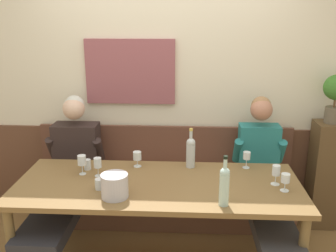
{
  "coord_description": "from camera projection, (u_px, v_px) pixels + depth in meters",
  "views": [
    {
      "loc": [
        0.22,
        -2.57,
        2.02
      ],
      "look_at": [
        0.06,
        0.44,
        1.11
      ],
      "focal_mm": 40.62,
      "sensor_mm": 36.0,
      "label": 1
    }
  ],
  "objects": [
    {
      "name": "water_tumbler_left",
      "position": [
        87.0,
        164.0,
        3.17
      ],
      "size": [
        0.06,
        0.06,
        0.09
      ],
      "primitive_type": "cylinder",
      "color": "silver",
      "rests_on": "dining_table"
    },
    {
      "name": "potted_plant",
      "position": [
        336.0,
        94.0,
        3.41
      ],
      "size": [
        0.23,
        0.23,
        0.45
      ],
      "color": "brown",
      "rests_on": "corner_pedestal"
    },
    {
      "name": "wine_glass_by_bottle",
      "position": [
        285.0,
        179.0,
        2.77
      ],
      "size": [
        0.07,
        0.07,
        0.13
      ],
      "color": "silver",
      "rests_on": "dining_table"
    },
    {
      "name": "wine_glass_near_bucket",
      "position": [
        98.0,
        163.0,
        3.02
      ],
      "size": [
        0.06,
        0.06,
        0.16
      ],
      "color": "silver",
      "rests_on": "dining_table"
    },
    {
      "name": "corner_pedestal",
      "position": [
        325.0,
        175.0,
        3.64
      ],
      "size": [
        0.28,
        0.28,
        1.04
      ],
      "primitive_type": "cube",
      "color": "brown",
      "rests_on": "ground"
    },
    {
      "name": "dining_table",
      "position": [
        158.0,
        192.0,
        2.95
      ],
      "size": [
        2.2,
        0.88,
        0.75
      ],
      "color": "brown",
      "rests_on": "ground"
    },
    {
      "name": "wine_glass_left_end",
      "position": [
        247.0,
        157.0,
        3.18
      ],
      "size": [
        0.06,
        0.06,
        0.14
      ],
      "color": "silver",
      "rests_on": "dining_table"
    },
    {
      "name": "ice_bucket",
      "position": [
        115.0,
        186.0,
        2.68
      ],
      "size": [
        0.19,
        0.19,
        0.17
      ],
      "primitive_type": "cylinder",
      "color": "#B5B4BE",
      "rests_on": "dining_table"
    },
    {
      "name": "wine_glass_mid_right",
      "position": [
        82.0,
        161.0,
        3.05
      ],
      "size": [
        0.07,
        0.07,
        0.16
      ],
      "color": "silver",
      "rests_on": "dining_table"
    },
    {
      "name": "person_right_seat",
      "position": [
        265.0,
        184.0,
        3.23
      ],
      "size": [
        0.47,
        1.32,
        1.29
      ],
      "color": "#322530",
      "rests_on": "ground"
    },
    {
      "name": "wall_bench",
      "position": [
        164.0,
        195.0,
        3.76
      ],
      "size": [
        2.5,
        0.42,
        0.94
      ],
      "color": "brown",
      "rests_on": "ground"
    },
    {
      "name": "water_tumbler_right",
      "position": [
        99.0,
        184.0,
        2.82
      ],
      "size": [
        0.06,
        0.06,
        0.08
      ],
      "primitive_type": "cylinder",
      "color": "silver",
      "rests_on": "dining_table"
    },
    {
      "name": "wine_glass_mid_left",
      "position": [
        137.0,
        157.0,
        3.21
      ],
      "size": [
        0.07,
        0.07,
        0.13
      ],
      "color": "silver",
      "rests_on": "dining_table"
    },
    {
      "name": "wine_glass_right_end",
      "position": [
        276.0,
        172.0,
        2.87
      ],
      "size": [
        0.07,
        0.07,
        0.16
      ],
      "color": "silver",
      "rests_on": "dining_table"
    },
    {
      "name": "person_center_right_seat",
      "position": [
        66.0,
        178.0,
        3.34
      ],
      "size": [
        0.53,
        1.33,
        1.28
      ],
      "color": "#2A2441",
      "rests_on": "ground"
    },
    {
      "name": "wine_bottle_amber_mid",
      "position": [
        224.0,
        185.0,
        2.55
      ],
      "size": [
        0.07,
        0.07,
        0.36
      ],
      "color": "#ADCDC3",
      "rests_on": "dining_table"
    },
    {
      "name": "room_wall_back",
      "position": [
        165.0,
        78.0,
        3.68
      ],
      "size": [
        6.8,
        0.12,
        2.8
      ],
      "color": "beige",
      "rests_on": "ground"
    },
    {
      "name": "wine_bottle_green_tall",
      "position": [
        191.0,
        151.0,
        3.19
      ],
      "size": [
        0.08,
        0.08,
        0.34
      ],
      "color": "#B9BFBE",
      "rests_on": "dining_table"
    },
    {
      "name": "wood_wainscot_panel",
      "position": [
        165.0,
        170.0,
        3.91
      ],
      "size": [
        6.8,
        0.03,
        0.91
      ],
      "primitive_type": "cube",
      "color": "brown",
      "rests_on": "ground"
    }
  ]
}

